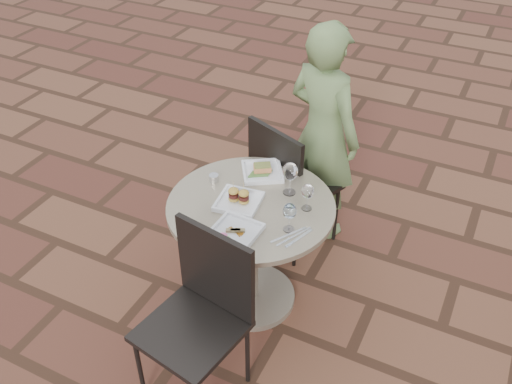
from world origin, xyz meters
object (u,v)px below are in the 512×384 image
at_px(diner, 323,134).
at_px(plate_tuna, 235,231).
at_px(chair_near, 203,304).
at_px(plate_sliders, 239,199).
at_px(cafe_table, 251,239).
at_px(chair_far, 287,177).
at_px(plate_salmon, 262,171).

bearing_deg(diner, plate_tuna, 106.66).
bearing_deg(diner, chair_near, 107.36).
bearing_deg(plate_sliders, diner, 80.10).
relative_size(cafe_table, chair_far, 0.97).
relative_size(chair_near, plate_tuna, 3.96).
xyz_separation_m(diner, plate_sliders, (-0.15, -0.86, 0.02)).
height_order(plate_salmon, plate_tuna, plate_salmon).
relative_size(diner, plate_sliders, 5.90).
bearing_deg(chair_near, diner, 97.82).
xyz_separation_m(plate_salmon, plate_sliders, (0.01, -0.30, 0.01)).
bearing_deg(chair_far, diner, -88.99).
relative_size(diner, plate_salmon, 4.79).
xyz_separation_m(chair_far, chair_near, (0.06, -1.12, 0.00)).
bearing_deg(plate_salmon, chair_near, -83.09).
xyz_separation_m(chair_far, plate_salmon, (-0.04, -0.26, 0.20)).
height_order(chair_far, plate_sliders, chair_far).
height_order(chair_far, plate_salmon, chair_far).
xyz_separation_m(chair_near, diner, (0.05, 1.42, 0.18)).
distance_m(chair_far, diner, 0.37).
height_order(cafe_table, plate_tuna, plate_tuna).
bearing_deg(cafe_table, chair_near, -86.44).
distance_m(cafe_table, chair_near, 0.59).
xyz_separation_m(cafe_table, plate_sliders, (-0.06, -0.02, 0.27)).
bearing_deg(cafe_table, plate_salmon, 103.76).
distance_m(cafe_table, diner, 0.87).
bearing_deg(cafe_table, plate_tuna, -81.68).
relative_size(cafe_table, chair_near, 0.97).
xyz_separation_m(chair_far, diner, (0.11, 0.29, 0.18)).
xyz_separation_m(chair_far, plate_sliders, (-0.04, -0.56, 0.21)).
bearing_deg(chair_far, plate_salmon, 102.15).
height_order(cafe_table, chair_far, chair_far).
relative_size(plate_salmon, plate_tuna, 1.30).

